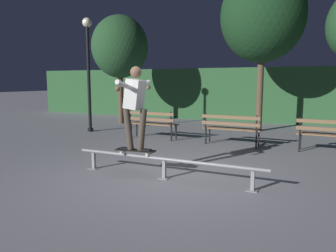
# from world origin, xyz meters

# --- Properties ---
(ground_plane) EXTENTS (90.00, 90.00, 0.00)m
(ground_plane) POSITION_xyz_m (0.00, 0.00, 0.00)
(ground_plane) COLOR gray
(hedge_backdrop) EXTENTS (24.00, 1.20, 2.35)m
(hedge_backdrop) POSITION_xyz_m (0.00, 9.44, 1.18)
(hedge_backdrop) COLOR #2D5B33
(hedge_backdrop) RESTS_ON ground
(grind_rail) EXTENTS (3.75, 0.18, 0.39)m
(grind_rail) POSITION_xyz_m (0.00, -0.22, 0.30)
(grind_rail) COLOR gray
(grind_rail) RESTS_ON ground
(skateboard) EXTENTS (0.80, 0.28, 0.09)m
(skateboard) POSITION_xyz_m (-0.60, -0.22, 0.46)
(skateboard) COLOR black
(skateboard) RESTS_ON grind_rail
(skateboarder) EXTENTS (0.63, 1.40, 1.56)m
(skateboarder) POSITION_xyz_m (-0.60, -0.22, 1.40)
(skateboarder) COLOR black
(skateboarder) RESTS_ON skateboard
(park_bench_leftmost) EXTENTS (1.61, 0.45, 0.88)m
(park_bench_leftmost) POSITION_xyz_m (-2.15, 3.33, 0.54)
(park_bench_leftmost) COLOR black
(park_bench_leftmost) RESTS_ON ground
(park_bench_left_center) EXTENTS (1.61, 0.45, 0.88)m
(park_bench_left_center) POSITION_xyz_m (0.32, 3.33, 0.54)
(park_bench_left_center) COLOR black
(park_bench_left_center) RESTS_ON ground
(park_bench_right_center) EXTENTS (1.61, 0.45, 0.88)m
(park_bench_right_center) POSITION_xyz_m (2.78, 3.33, 0.54)
(park_bench_right_center) COLOR black
(park_bench_right_center) RESTS_ON ground
(tree_far_left) EXTENTS (2.31, 2.31, 4.44)m
(tree_far_left) POSITION_xyz_m (-5.13, 6.14, 3.15)
(tree_far_left) COLOR brown
(tree_far_left) RESTS_ON ground
(tree_behind_benches) EXTENTS (2.86, 2.86, 5.55)m
(tree_behind_benches) POSITION_xyz_m (0.52, 6.39, 3.96)
(tree_behind_benches) COLOR brown
(tree_behind_benches) RESTS_ON ground
(lamp_post_left) EXTENTS (0.32, 0.32, 3.90)m
(lamp_post_left) POSITION_xyz_m (-4.84, 3.75, 2.48)
(lamp_post_left) COLOR black
(lamp_post_left) RESTS_ON ground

